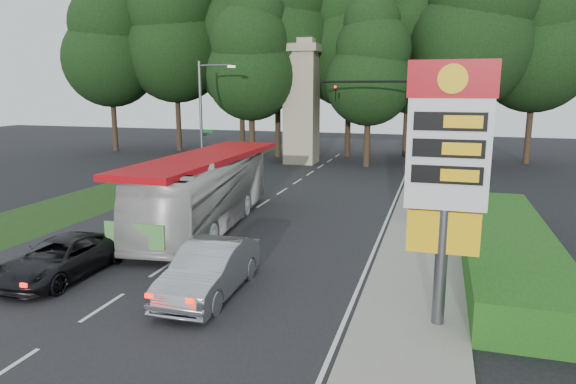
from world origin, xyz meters
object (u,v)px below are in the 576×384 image
(traffic_signal_mast, at_px, (389,111))
(streetlight_signs, at_px, (204,113))
(gas_station_pylon, at_px, (447,160))
(transit_bus, at_px, (206,191))
(sedan_silver, at_px, (210,270))
(suv_charcoal, at_px, (61,258))
(monument, at_px, (302,101))

(traffic_signal_mast, distance_m, streetlight_signs, 12.83)
(gas_station_pylon, relative_size, transit_bus, 0.58)
(traffic_signal_mast, xyz_separation_m, sedan_silver, (-3.15, -21.70, -3.88))
(transit_bus, bearing_deg, gas_station_pylon, -42.91)
(sedan_silver, height_order, suv_charcoal, sedan_silver)
(sedan_silver, bearing_deg, streetlight_signs, 114.35)
(gas_station_pylon, bearing_deg, monument, 111.80)
(traffic_signal_mast, bearing_deg, suv_charcoal, -111.33)
(monument, relative_size, sedan_silver, 2.08)
(transit_bus, bearing_deg, monument, 86.28)
(monument, xyz_separation_m, suv_charcoal, (-0.82, -27.77, -4.45))
(monument, height_order, suv_charcoal, monument)
(gas_station_pylon, distance_m, transit_bus, 12.92)
(monument, distance_m, suv_charcoal, 28.14)
(monument, bearing_deg, suv_charcoal, -91.69)
(streetlight_signs, xyz_separation_m, transit_bus, (6.03, -12.55, -2.81))
(streetlight_signs, bearing_deg, gas_station_pylon, -51.04)
(streetlight_signs, xyz_separation_m, monument, (4.99, 7.99, 0.67))
(gas_station_pylon, height_order, streetlight_signs, streetlight_signs)
(traffic_signal_mast, bearing_deg, gas_station_pylon, -80.91)
(traffic_signal_mast, xyz_separation_m, transit_bus, (-6.64, -14.54, -3.04))
(traffic_signal_mast, xyz_separation_m, suv_charcoal, (-8.50, -21.77, -4.02))
(monument, height_order, sedan_silver, monument)
(traffic_signal_mast, distance_m, sedan_silver, 22.27)
(suv_charcoal, bearing_deg, traffic_signal_mast, 68.96)
(traffic_signal_mast, distance_m, suv_charcoal, 23.72)
(transit_bus, relative_size, sedan_silver, 2.43)
(traffic_signal_mast, bearing_deg, sedan_silver, -98.25)
(transit_bus, bearing_deg, sedan_silver, -70.59)
(suv_charcoal, bearing_deg, streetlight_signs, 102.18)
(suv_charcoal, bearing_deg, gas_station_pylon, -0.82)
(monument, height_order, transit_bus, monument)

